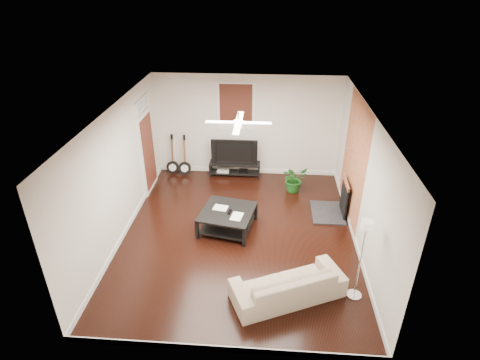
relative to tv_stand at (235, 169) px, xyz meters
The scene contains 14 objects.
room 3.05m from the tv_stand, 83.32° to the right, with size 5.01×6.01×2.81m.
brick_accent 3.54m from the tv_stand, 32.32° to the right, with size 0.02×2.20×2.80m, color #B4583A.
fireplace 3.10m from the tv_stand, 35.17° to the right, with size 0.80×1.10×0.92m, color black.
window_back 1.76m from the tv_stand, 82.26° to the left, with size 1.00×0.06×1.30m, color black.
door_left 2.54m from the tv_stand, 157.59° to the right, with size 0.08×1.00×2.50m, color white.
tv_stand is the anchor object (origin of this frame).
tv 0.56m from the tv_stand, 90.00° to the left, with size 1.26×0.17×0.73m, color black.
coffee_table 2.56m from the tv_stand, 88.61° to the right, with size 1.11×1.11×0.47m, color black.
sofa 4.73m from the tv_stand, 73.70° to the right, with size 1.98×0.78×0.58m, color #C3AB92.
floor_lamp 5.15m from the tv_stand, 60.38° to the right, with size 0.27×0.27×1.62m, color silver, non-canonical shape.
potted_plant 1.78m from the tv_stand, 24.82° to the right, with size 0.64×0.56×0.71m, color #19571A.
guitar_left 1.80m from the tv_stand, behind, with size 0.36×0.25×1.15m, color black, non-canonical shape.
guitar_right 1.46m from the tv_stand, behind, with size 0.36×0.25×1.15m, color black, non-canonical shape.
ceiling_fan 3.69m from the tv_stand, 83.32° to the right, with size 1.24×1.24×0.32m, color white, non-canonical shape.
Camera 1 is at (0.55, -6.94, 5.15)m, focal length 29.17 mm.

